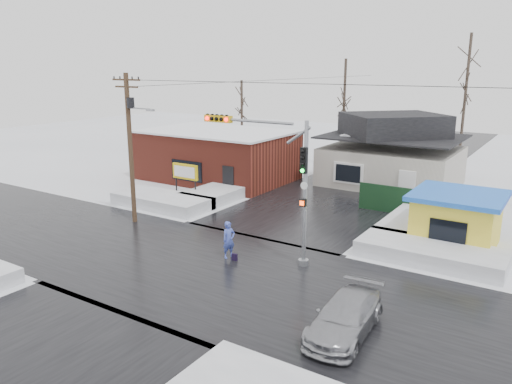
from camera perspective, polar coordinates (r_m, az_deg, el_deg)
The scene contains 20 objects.
ground at distance 24.26m, azimuth -6.45°, elevation -8.64°, with size 120.00×120.00×0.00m, color white.
road_ns at distance 24.25m, azimuth -6.45°, elevation -8.62°, with size 10.00×120.00×0.02m, color black.
road_ew at distance 24.25m, azimuth -6.45°, elevation -8.62°, with size 120.00×10.00×0.02m, color black.
snowbank_nw at distance 34.77m, azimuth -10.69°, elevation -0.99°, with size 7.00×3.00×0.80m, color white.
snowbank_ne at distance 26.34m, azimuth 19.34°, elevation -6.57°, with size 7.00×3.00×0.80m, color white.
snowbank_nside_w at distance 37.24m, azimuth -3.16°, elevation 0.26°, with size 3.00×8.00×0.80m, color white.
snowbank_nside_e at distance 31.40m, azimuth 18.03°, elevation -3.12°, with size 3.00×8.00×0.80m, color white.
traffic_signal at distance 23.89m, azimuth 2.31°, elevation 2.50°, with size 6.05×0.68×7.00m.
utility_pole at distance 30.67m, azimuth -14.13°, elevation 5.80°, with size 3.15×0.44×9.00m.
brick_building at distance 42.36m, azimuth -4.40°, elevation 4.27°, with size 12.20×8.20×4.12m.
marquee_sign at distance 36.21m, azimuth -8.09°, elevation 2.20°, with size 2.20×0.21×2.55m.
house at distance 41.62m, azimuth 15.28°, elevation 4.39°, with size 10.40×8.40×5.76m.
kiosk at distance 28.71m, azimuth 21.93°, elevation -2.85°, with size 4.60×4.60×2.88m.
fence at distance 33.25m, azimuth 18.18°, elevation -1.28°, with size 8.00×0.12×1.80m, color black.
tree_far_left at distance 46.92m, azimuth 10.14°, elevation 12.29°, with size 3.00×3.00×10.00m.
tree_far_mid at distance 45.93m, azimuth 23.12°, elevation 13.34°, with size 3.00×3.00×12.00m.
tree_far_west at distance 50.06m, azimuth -1.65°, elevation 10.79°, with size 3.00×3.00×8.00m.
pedestrian at distance 25.03m, azimuth -3.12°, elevation -5.51°, with size 0.69×0.45×1.89m, color #465AC5.
car at distance 18.69m, azimuth 10.16°, elevation -13.87°, with size 1.86×4.58×1.33m, color #9FA0A6.
shopping_bag at distance 24.92m, azimuth -2.47°, elevation -7.49°, with size 0.28×0.12×0.35m, color black.
Camera 1 is at (14.32, -17.17, 9.41)m, focal length 35.00 mm.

